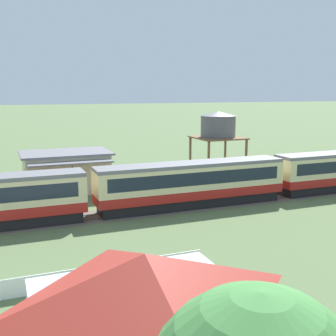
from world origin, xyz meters
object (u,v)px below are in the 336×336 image
Objects in this scene: water_tower at (218,126)px; cottage_red_roof at (145,310)px; passenger_train at (195,182)px; station_building at (66,171)px.

water_tower is 0.93× the size of cottage_red_roof.
cottage_red_roof is (-11.40, -19.71, 0.12)m from passenger_train.
passenger_train is 12.44m from water_tower.
passenger_train is 6.36× the size of cottage_red_roof.
station_building is (-9.79, 10.17, -0.14)m from passenger_train.
water_tower reaches higher than station_building.
cottage_red_roof is at bearing -93.08° from station_building.
station_building is at bearing 133.89° from passenger_train.
station_building is 1.12× the size of water_tower.
cottage_red_roof is (-18.71, -28.92, -3.93)m from water_tower.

